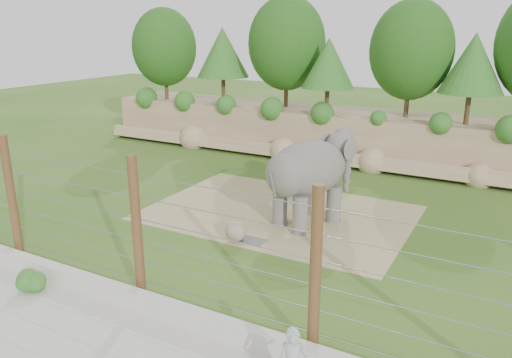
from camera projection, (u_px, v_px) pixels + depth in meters
The scene contains 10 objects.
ground at pixel (229, 238), 17.37m from camera, with size 90.00×90.00×0.00m, color #325E19.
back_embankment at pixel (361, 86), 26.56m from camera, with size 30.00×5.52×8.77m.
dirt_patch at pixel (279, 213), 19.66m from camera, with size 10.00×7.00×0.02m, color tan.
drain_grate at pixel (251, 240), 17.08m from camera, with size 1.00×0.60×0.03m, color #262628.
elephant at pixel (308, 181), 18.19m from camera, with size 1.74×4.07×3.29m, color #57514E, non-canonical shape.
stone_ball at pixel (236, 231), 16.98m from camera, with size 0.72×0.72×0.72m, color gray.
retaining_wall at pixel (129, 297), 13.11m from camera, with size 26.00×0.35×0.50m, color beige.
walkway at pixel (70, 346), 11.50m from camera, with size 26.00×4.00×0.01m, color beige.
barrier_fence at pixel (137, 229), 13.01m from camera, with size 20.26×0.26×4.00m.
walkway_shrub at pixel (30, 283), 13.70m from camera, with size 0.62×0.62×0.62m, color #255D1C.
Camera 1 is at (8.49, -13.57, 7.11)m, focal length 35.00 mm.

